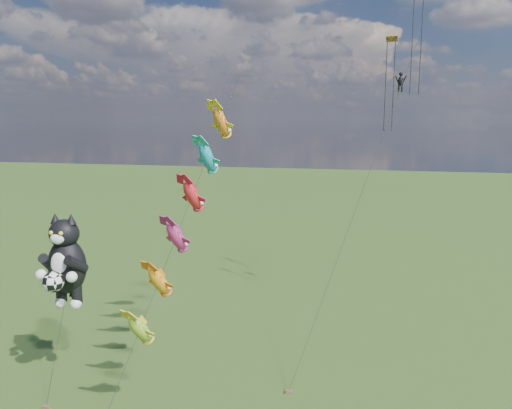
# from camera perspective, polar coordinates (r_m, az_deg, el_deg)

# --- Properties ---
(ground) EXTENTS (300.00, 300.00, 0.00)m
(ground) POSITION_cam_1_polar(r_m,az_deg,el_deg) (38.90, -24.37, -17.47)
(ground) COLOR #1B390E
(cat_kite_rig) EXTENTS (2.80, 4.16, 11.47)m
(cat_kite_rig) POSITION_cam_1_polar(r_m,az_deg,el_deg) (33.70, -20.99, -5.99)
(cat_kite_rig) COLOR #4F4028
(cat_kite_rig) RESTS_ON ground
(fish_windsock_rig) EXTENTS (4.10, 15.49, 20.21)m
(fish_windsock_rig) POSITION_cam_1_polar(r_m,az_deg,el_deg) (30.78, -8.20, -1.39)
(fish_windsock_rig) COLOR #4F4028
(fish_windsock_rig) RESTS_ON ground
(parafoil_rig) EXTENTS (8.58, 15.84, 27.42)m
(parafoil_rig) POSITION_cam_1_polar(r_m,az_deg,el_deg) (42.41, 16.09, 14.18)
(parafoil_rig) COLOR #4F4028
(parafoil_rig) RESTS_ON ground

